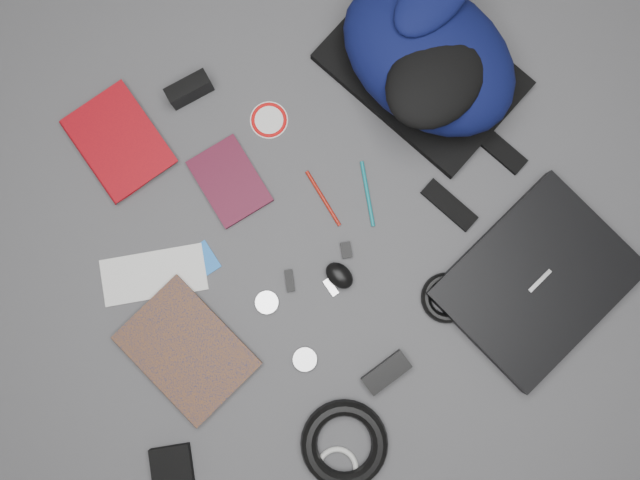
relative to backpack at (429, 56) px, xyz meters
name	(u,v)px	position (x,y,z in m)	size (l,w,h in m)	color
ground	(320,241)	(-0.40, -0.27, -0.10)	(4.00, 4.00, 0.00)	#4F4F51
backpack	(429,56)	(0.00, 0.00, 0.00)	(0.33, 0.48, 0.20)	black
laptop	(537,281)	(0.02, -0.56, -0.08)	(0.41, 0.32, 0.04)	black
textbook_red	(87,164)	(-0.82, 0.13, -0.09)	(0.18, 0.24, 0.03)	maroon
comic_book	(154,383)	(-0.88, -0.40, -0.09)	(0.21, 0.29, 0.02)	#9B510B
envelope	(154,275)	(-0.78, -0.17, -0.10)	(0.24, 0.11, 0.00)	silver
dvd_case	(230,181)	(-0.53, -0.05, -0.09)	(0.13, 0.19, 0.01)	#3E0B1B
compact_camera	(189,90)	(-0.52, 0.19, -0.07)	(0.11, 0.04, 0.06)	black
sticker_disc	(269,120)	(-0.38, 0.05, -0.10)	(0.09, 0.09, 0.00)	white
pen_teal	(367,194)	(-0.25, -0.21, -0.10)	(0.01, 0.01, 0.16)	#0C6B73
pen_red	(323,198)	(-0.35, -0.18, -0.10)	(0.01, 0.01, 0.15)	#9B170B
id_badge	(204,259)	(-0.66, -0.19, -0.10)	(0.05, 0.07, 0.00)	blue
usb_black	(290,281)	(-0.50, -0.32, -0.10)	(0.02, 0.05, 0.01)	black
usb_silver	(331,287)	(-0.42, -0.38, -0.10)	(0.02, 0.04, 0.01)	silver
key_fob	(346,250)	(-0.35, -0.31, -0.10)	(0.02, 0.04, 0.01)	black
mouse	(339,276)	(-0.39, -0.36, -0.08)	(0.05, 0.07, 0.04)	black
headphone_left	(267,302)	(-0.57, -0.35, -0.09)	(0.05, 0.05, 0.01)	silver
headphone_right	(305,359)	(-0.54, -0.50, -0.09)	(0.06, 0.06, 0.01)	#A8A7AA
cable_coil	(446,298)	(-0.19, -0.51, -0.09)	(0.12, 0.12, 0.02)	black
power_brick	(386,372)	(-0.39, -0.61, -0.09)	(0.11, 0.05, 0.03)	black
power_cord_coil	(344,444)	(-0.54, -0.71, -0.08)	(0.20, 0.20, 0.04)	black
pouch	(172,467)	(-0.92, -0.59, -0.09)	(0.09, 0.09, 0.02)	black
white_cable_coil	(337,468)	(-0.58, -0.75, -0.09)	(0.10, 0.10, 0.01)	silver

